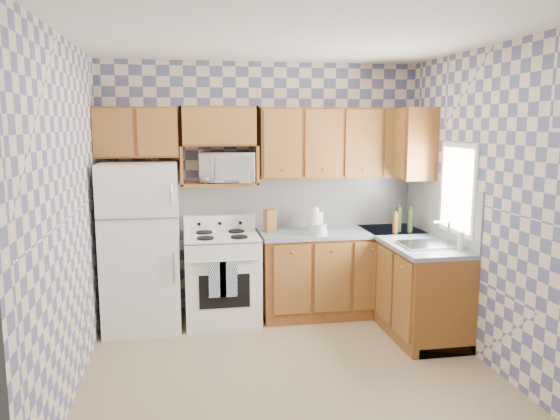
% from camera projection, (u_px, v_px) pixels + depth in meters
% --- Properties ---
extents(floor, '(3.40, 3.40, 0.00)m').
position_uv_depth(floor, '(290.00, 370.00, 4.60)').
color(floor, '#8C7657').
rests_on(floor, ground).
extents(back_wall, '(3.40, 0.02, 2.70)m').
position_uv_depth(back_wall, '(262.00, 189.00, 5.94)').
color(back_wall, slate).
rests_on(back_wall, ground).
extents(right_wall, '(0.02, 3.20, 2.70)m').
position_uv_depth(right_wall, '(484.00, 207.00, 4.68)').
color(right_wall, slate).
rests_on(right_wall, ground).
extents(backsplash_back, '(2.60, 0.02, 0.56)m').
position_uv_depth(backsplash_back, '(298.00, 202.00, 6.02)').
color(backsplash_back, silver).
rests_on(backsplash_back, back_wall).
extents(backsplash_right, '(0.02, 1.60, 0.56)m').
position_uv_depth(backsplash_right, '(440.00, 210.00, 5.48)').
color(backsplash_right, silver).
rests_on(backsplash_right, right_wall).
extents(refrigerator, '(0.75, 0.70, 1.68)m').
position_uv_depth(refrigerator, '(141.00, 246.00, 5.46)').
color(refrigerator, white).
rests_on(refrigerator, floor).
extents(stove_body, '(0.76, 0.65, 0.90)m').
position_uv_depth(stove_body, '(222.00, 279.00, 5.69)').
color(stove_body, white).
rests_on(stove_body, floor).
extents(cooktop, '(0.76, 0.65, 0.02)m').
position_uv_depth(cooktop, '(221.00, 237.00, 5.61)').
color(cooktop, silver).
rests_on(cooktop, stove_body).
extents(backguard, '(0.76, 0.08, 0.17)m').
position_uv_depth(backguard, '(220.00, 223.00, 5.87)').
color(backguard, white).
rests_on(backguard, cooktop).
extents(dish_towel_left, '(0.17, 0.02, 0.36)m').
position_uv_depth(dish_towel_left, '(217.00, 279.00, 5.32)').
color(dish_towel_left, navy).
rests_on(dish_towel_left, stove_body).
extents(dish_towel_right, '(0.17, 0.02, 0.36)m').
position_uv_depth(dish_towel_right, '(229.00, 279.00, 5.34)').
color(dish_towel_right, navy).
rests_on(dish_towel_right, stove_body).
extents(base_cabinets_back, '(1.75, 0.60, 0.88)m').
position_uv_depth(base_cabinets_back, '(341.00, 274.00, 5.93)').
color(base_cabinets_back, brown).
rests_on(base_cabinets_back, floor).
extents(base_cabinets_right, '(0.60, 1.60, 0.88)m').
position_uv_depth(base_cabinets_right, '(410.00, 284.00, 5.55)').
color(base_cabinets_right, brown).
rests_on(base_cabinets_right, floor).
extents(countertop_back, '(1.77, 0.63, 0.04)m').
position_uv_depth(countertop_back, '(342.00, 232.00, 5.86)').
color(countertop_back, slate).
rests_on(countertop_back, base_cabinets_back).
extents(countertop_right, '(0.63, 1.60, 0.04)m').
position_uv_depth(countertop_right, '(411.00, 240.00, 5.47)').
color(countertop_right, slate).
rests_on(countertop_right, base_cabinets_right).
extents(upper_cabinets_back, '(1.75, 0.33, 0.74)m').
position_uv_depth(upper_cabinets_back, '(340.00, 143.00, 5.84)').
color(upper_cabinets_back, brown).
rests_on(upper_cabinets_back, back_wall).
extents(upper_cabinets_fridge, '(0.82, 0.33, 0.50)m').
position_uv_depth(upper_cabinets_fridge, '(137.00, 132.00, 5.46)').
color(upper_cabinets_fridge, brown).
rests_on(upper_cabinets_fridge, back_wall).
extents(upper_cabinets_right, '(0.33, 0.70, 0.74)m').
position_uv_depth(upper_cabinets_right, '(409.00, 143.00, 5.79)').
color(upper_cabinets_right, brown).
rests_on(upper_cabinets_right, right_wall).
extents(microwave_shelf, '(0.80, 0.33, 0.03)m').
position_uv_depth(microwave_shelf, '(220.00, 184.00, 5.69)').
color(microwave_shelf, brown).
rests_on(microwave_shelf, back_wall).
extents(microwave, '(0.62, 0.48, 0.31)m').
position_uv_depth(microwave, '(229.00, 167.00, 5.69)').
color(microwave, white).
rests_on(microwave, microwave_shelf).
extents(sink, '(0.48, 0.40, 0.03)m').
position_uv_depth(sink, '(427.00, 245.00, 5.13)').
color(sink, '#B7B7BC').
rests_on(sink, countertop_right).
extents(window, '(0.02, 0.66, 0.86)m').
position_uv_depth(window, '(458.00, 189.00, 5.10)').
color(window, silver).
rests_on(window, right_wall).
extents(bottle_0, '(0.06, 0.06, 0.26)m').
position_uv_depth(bottle_0, '(399.00, 219.00, 5.77)').
color(bottle_0, black).
rests_on(bottle_0, countertop_back).
extents(bottle_1, '(0.06, 0.06, 0.25)m').
position_uv_depth(bottle_1, '(410.00, 221.00, 5.73)').
color(bottle_1, black).
rests_on(bottle_1, countertop_back).
extents(bottle_2, '(0.06, 0.06, 0.23)m').
position_uv_depth(bottle_2, '(410.00, 220.00, 5.84)').
color(bottle_2, '#563813').
rests_on(bottle_2, countertop_back).
extents(bottle_3, '(0.06, 0.06, 0.21)m').
position_uv_depth(bottle_3, '(395.00, 223.00, 5.68)').
color(bottle_3, '#563813').
rests_on(bottle_3, countertop_back).
extents(knife_block, '(0.13, 0.13, 0.24)m').
position_uv_depth(knife_block, '(270.00, 221.00, 5.76)').
color(knife_block, brown).
rests_on(knife_block, countertop_back).
extents(electric_kettle, '(0.16, 0.16, 0.21)m').
position_uv_depth(electric_kettle, '(315.00, 221.00, 5.82)').
color(electric_kettle, white).
rests_on(electric_kettle, countertop_back).
extents(food_containers, '(0.17, 0.17, 0.12)m').
position_uv_depth(food_containers, '(319.00, 230.00, 5.60)').
color(food_containers, silver).
rests_on(food_containers, countertop_back).
extents(soap_bottle, '(0.06, 0.06, 0.17)m').
position_uv_depth(soap_bottle, '(461.00, 241.00, 4.93)').
color(soap_bottle, silver).
rests_on(soap_bottle, countertop_right).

